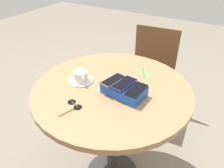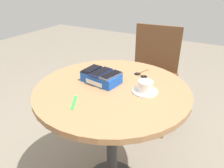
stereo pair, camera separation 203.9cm
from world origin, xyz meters
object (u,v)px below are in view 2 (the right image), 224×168
at_px(phone_navy, 101,72).
at_px(phone_gray, 111,75).
at_px(round_table, 112,108).
at_px(lanyard_strap, 74,102).
at_px(coffee_cup, 145,86).
at_px(sunglasses, 141,75).
at_px(chair_far_side, 152,73).
at_px(saucer, 145,91).
at_px(phone_box, 101,78).
at_px(phone_black, 92,69).

bearing_deg(phone_navy, phone_gray, -2.86).
bearing_deg(round_table, lanyard_strap, -109.48).
bearing_deg(coffee_cup, round_table, -167.25).
height_order(round_table, coffee_cup, coffee_cup).
distance_m(phone_gray, coffee_cup, 0.20).
distance_m(lanyard_strap, sunglasses, 0.49).
bearing_deg(chair_far_side, phone_navy, -90.27).
height_order(saucer, sunglasses, saucer).
bearing_deg(phone_box, round_table, -16.99).
height_order(phone_black, chair_far_side, chair_far_side).
height_order(round_table, phone_box, phone_box).
bearing_deg(sunglasses, saucer, -61.87).
height_order(round_table, chair_far_side, chair_far_side).
xyz_separation_m(phone_black, phone_navy, (0.07, -0.01, 0.00)).
distance_m(phone_navy, saucer, 0.27).
xyz_separation_m(phone_box, phone_navy, (0.00, -0.00, 0.03)).
relative_size(round_table, sunglasses, 6.28).
relative_size(phone_black, saucer, 0.97).
xyz_separation_m(phone_black, saucer, (0.34, 0.00, -0.06)).
height_order(phone_black, phone_gray, same).
height_order(sunglasses, chair_far_side, chair_far_side).
relative_size(phone_navy, coffee_cup, 1.52).
distance_m(round_table, phone_box, 0.18).
height_order(phone_box, phone_gray, phone_gray).
bearing_deg(saucer, chair_far_side, 106.67).
bearing_deg(phone_black, coffee_cup, 0.46).
height_order(phone_box, coffee_cup, coffee_cup).
relative_size(phone_navy, sunglasses, 1.10).
distance_m(lanyard_strap, chair_far_side, 1.17).
height_order(coffee_cup, chair_far_side, chair_far_side).
relative_size(phone_gray, lanyard_strap, 1.20).
bearing_deg(chair_far_side, saucer, -73.33).
relative_size(saucer, coffee_cup, 1.37).
distance_m(round_table, coffee_cup, 0.25).
bearing_deg(phone_gray, saucer, 5.08).
distance_m(round_table, sunglasses, 0.28).
height_order(round_table, lanyard_strap, lanyard_strap).
distance_m(phone_navy, chair_far_side, 0.95).
bearing_deg(coffee_cup, lanyard_strap, -133.68).
distance_m(round_table, phone_gray, 0.20).
xyz_separation_m(phone_gray, chair_far_side, (-0.06, 0.88, -0.35)).
xyz_separation_m(phone_black, lanyard_strap, (0.08, -0.27, -0.06)).
relative_size(round_table, coffee_cup, 8.67).
xyz_separation_m(phone_navy, coffee_cup, (0.26, 0.02, -0.03)).
bearing_deg(phone_gray, phone_navy, 177.14).
bearing_deg(coffee_cup, phone_gray, -174.39).
height_order(phone_black, sunglasses, phone_black).
xyz_separation_m(round_table, phone_navy, (-0.08, 0.02, 0.20)).
relative_size(coffee_cup, chair_far_side, 0.11).
bearing_deg(sunglasses, chair_far_side, 103.08).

